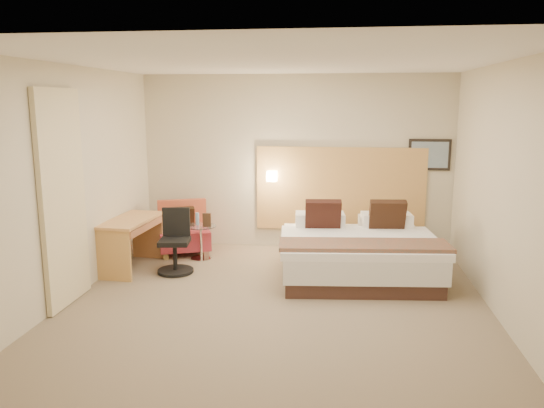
# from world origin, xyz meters

# --- Properties ---
(floor) EXTENTS (4.80, 5.00, 0.02)m
(floor) POSITION_xyz_m (0.00, 0.00, -0.01)
(floor) COLOR #786751
(floor) RESTS_ON ground
(ceiling) EXTENTS (4.80, 5.00, 0.02)m
(ceiling) POSITION_xyz_m (0.00, 0.00, 2.71)
(ceiling) COLOR white
(ceiling) RESTS_ON floor
(wall_back) EXTENTS (4.80, 0.02, 2.70)m
(wall_back) POSITION_xyz_m (0.00, 2.51, 1.35)
(wall_back) COLOR beige
(wall_back) RESTS_ON floor
(wall_front) EXTENTS (4.80, 0.02, 2.70)m
(wall_front) POSITION_xyz_m (0.00, -2.51, 1.35)
(wall_front) COLOR beige
(wall_front) RESTS_ON floor
(wall_left) EXTENTS (0.02, 5.00, 2.70)m
(wall_left) POSITION_xyz_m (-2.41, 0.00, 1.35)
(wall_left) COLOR beige
(wall_left) RESTS_ON floor
(wall_right) EXTENTS (0.02, 5.00, 2.70)m
(wall_right) POSITION_xyz_m (2.41, 0.00, 1.35)
(wall_right) COLOR beige
(wall_right) RESTS_ON floor
(headboard_panel) EXTENTS (2.60, 0.04, 1.30)m
(headboard_panel) POSITION_xyz_m (0.70, 2.47, 0.95)
(headboard_panel) COLOR tan
(headboard_panel) RESTS_ON wall_back
(art_frame) EXTENTS (0.62, 0.03, 0.47)m
(art_frame) POSITION_xyz_m (2.02, 2.48, 1.50)
(art_frame) COLOR black
(art_frame) RESTS_ON wall_back
(art_canvas) EXTENTS (0.54, 0.01, 0.39)m
(art_canvas) POSITION_xyz_m (2.02, 2.46, 1.50)
(art_canvas) COLOR gray
(art_canvas) RESTS_ON wall_back
(lamp_arm) EXTENTS (0.02, 0.12, 0.02)m
(lamp_arm) POSITION_xyz_m (-0.35, 2.42, 1.15)
(lamp_arm) COLOR silver
(lamp_arm) RESTS_ON wall_back
(lamp_shade) EXTENTS (0.15, 0.15, 0.15)m
(lamp_shade) POSITION_xyz_m (-0.35, 2.36, 1.15)
(lamp_shade) COLOR #F5E4BF
(lamp_shade) RESTS_ON wall_back
(curtain) EXTENTS (0.06, 0.90, 2.42)m
(curtain) POSITION_xyz_m (-2.36, -0.25, 1.22)
(curtain) COLOR beige
(curtain) RESTS_ON wall_left
(bottle_a) EXTENTS (0.06, 0.06, 0.18)m
(bottle_a) POSITION_xyz_m (-1.37, 1.67, 0.60)
(bottle_a) COLOR #87ACD1
(bottle_a) RESTS_ON side_table
(menu_folder) EXTENTS (0.12, 0.05, 0.20)m
(menu_folder) POSITION_xyz_m (-1.20, 1.58, 0.60)
(menu_folder) COLOR #3E2819
(menu_folder) RESTS_ON side_table
(bed) EXTENTS (2.17, 2.13, 0.98)m
(bed) POSITION_xyz_m (0.94, 1.21, 0.32)
(bed) COLOR #3B241D
(bed) RESTS_ON floor
(lounge_chair) EXTENTS (0.93, 0.88, 0.79)m
(lounge_chair) POSITION_xyz_m (-1.66, 1.95, 0.31)
(lounge_chair) COLOR #9C8649
(lounge_chair) RESTS_ON floor
(side_table) EXTENTS (0.48, 0.48, 0.50)m
(side_table) POSITION_xyz_m (-1.30, 1.62, 0.28)
(side_table) COLOR silver
(side_table) RESTS_ON floor
(desk) EXTENTS (0.59, 1.17, 0.71)m
(desk) POSITION_xyz_m (-2.11, 1.07, 0.56)
(desk) COLOR tan
(desk) RESTS_ON floor
(desk_chair) EXTENTS (0.54, 0.54, 0.86)m
(desk_chair) POSITION_xyz_m (-1.49, 1.00, 0.35)
(desk_chair) COLOR black
(desk_chair) RESTS_ON floor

